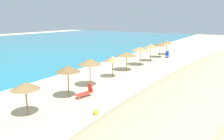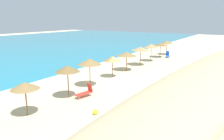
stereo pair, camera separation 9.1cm
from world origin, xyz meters
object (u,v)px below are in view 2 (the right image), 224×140
Objects in this scene: beach_umbrella_7 at (141,49)px; beach_umbrella_10 at (167,42)px; beach_umbrella_2 at (25,86)px; beach_umbrella_8 at (151,46)px; beach_umbrella_4 at (90,62)px; lounge_chair_0 at (168,55)px; beach_umbrella_6 at (127,54)px; beach_ball at (95,112)px; beach_umbrella_3 at (67,69)px; beach_umbrella_5 at (112,59)px; beach_umbrella_9 at (161,44)px; lounge_chair_1 at (85,92)px.

beach_umbrella_10 is at bearing -0.59° from beach_umbrella_7.
beach_umbrella_8 is (23.14, 0.35, 0.29)m from beach_umbrella_2.
beach_umbrella_10 is (7.63, 0.03, -0.14)m from beach_umbrella_8.
lounge_chair_0 is (20.35, -1.22, -2.10)m from beach_umbrella_4.
beach_umbrella_4 is at bearing 179.62° from beach_umbrella_8.
beach_umbrella_6 reaches higher than beach_ball.
beach_ball is at bearing -55.35° from beach_umbrella_2.
beach_umbrella_7 reaches higher than beach_umbrella_6.
beach_umbrella_8 is (7.60, -0.27, 0.30)m from beach_umbrella_6.
beach_umbrella_4 is 20.49m from lounge_chair_0.
beach_umbrella_3 is 7.61m from beach_umbrella_5.
beach_umbrella_7 is at bearing 179.41° from beach_umbrella_10.
beach_ball is (-4.99, -4.35, -2.35)m from beach_umbrella_4.
beach_umbrella_9 is 0.96× the size of beach_umbrella_10.
beach_umbrella_8 is at bearing -2.01° from beach_umbrella_6.
beach_umbrella_3 is (4.14, 0.00, 0.38)m from beach_umbrella_2.
beach_ball is at bearing -168.25° from beach_umbrella_8.
beach_umbrella_5 reaches higher than beach_umbrella_6.
beach_umbrella_8 is 7.63m from beach_umbrella_10.
lounge_chair_0 is at bearing -76.56° from lounge_chair_1.
beach_umbrella_10 is at bearing -92.32° from lounge_chair_0.
beach_umbrella_10 is (23.08, -0.08, -0.18)m from beach_umbrella_4.
beach_umbrella_7 is 1.06× the size of beach_umbrella_9.
beach_umbrella_6 is at bearing 178.19° from beach_umbrella_7.
beach_umbrella_9 is at bearing -0.07° from beach_umbrella_5.
beach_ball is at bearing -160.62° from beach_umbrella_6.
lounge_chair_0 is 25.53m from beach_ball.
beach_umbrella_5 is 7.76m from beach_umbrella_7.
beach_umbrella_3 is at bearing 69.79° from beach_ball.
beach_umbrella_6 is 1.74× the size of lounge_chair_0.
beach_umbrella_2 is 4.15m from beach_umbrella_3.
beach_umbrella_6 is at bearing 1.19° from beach_umbrella_4.
beach_umbrella_6 is at bearing 3.49° from beach_umbrella_5.
beach_umbrella_9 reaches higher than beach_umbrella_5.
beach_ball is at bearing 72.10° from lounge_chair_0.
beach_umbrella_10 is at bearing -0.02° from beach_umbrella_5.
beach_umbrella_10 is (30.77, 0.37, 0.16)m from beach_umbrella_2.
beach_ball is (-12.84, -4.52, -2.00)m from beach_umbrella_6.
beach_umbrella_7 is (19.48, 0.49, 0.25)m from beach_umbrella_2.
beach_umbrella_9 is at bearing -1.24° from beach_umbrella_6.
beach_umbrella_7 is at bearing 1.82° from beach_umbrella_3.
beach_umbrella_2 is at bearing -179.24° from beach_umbrella_9.
beach_umbrella_7 is at bearing -71.18° from lounge_chair_1.
beach_umbrella_4 is at bearing 61.62° from lounge_chair_0.
beach_ball is at bearing -165.33° from beach_umbrella_7.
beach_umbrella_10 is at bearing -74.08° from lounge_chair_1.
beach_umbrella_3 is 24.00m from lounge_chair_0.
beach_umbrella_7 reaches higher than beach_umbrella_9.
lounge_chair_0 is at bearing -3.43° from beach_umbrella_4.
beach_umbrella_3 is 1.00× the size of beach_umbrella_4.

